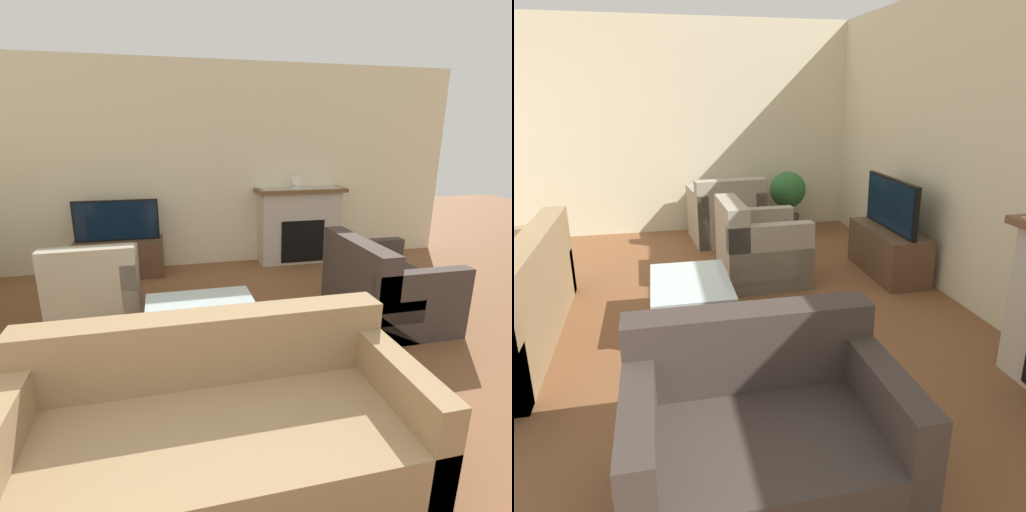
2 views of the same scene
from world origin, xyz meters
TOP-DOWN VIEW (x-y plane):
  - wall_back at (0.00, 4.92)m, footprint 8.50×0.06m
  - wall_left at (-2.78, 2.45)m, footprint 0.06×7.89m
  - tv_stand at (-0.54, 4.60)m, footprint 1.09×0.43m
  - tv at (-0.54, 4.59)m, footprint 1.03×0.06m
  - couch_loveseat at (2.13, 2.70)m, footprint 0.90×1.20m
  - armchair_by_window at (-2.14, 3.14)m, footprint 0.92×0.92m
  - armchair_accent at (-0.65, 3.25)m, footprint 0.83×0.83m
  - coffee_table at (0.30, 2.51)m, footprint 0.91×0.61m
  - potted_plant at (-2.40, 4.02)m, footprint 0.48×0.48m

SIDE VIEW (x-z plane):
  - tv_stand at x=-0.54m, z-range 0.00..0.48m
  - couch_loveseat at x=2.13m, z-range -0.12..0.70m
  - armchair_by_window at x=-2.14m, z-range -0.11..0.71m
  - armchair_accent at x=-0.65m, z-range -0.11..0.71m
  - coffee_table at x=0.30m, z-range 0.16..0.57m
  - potted_plant at x=-2.40m, z-range 0.09..0.89m
  - tv at x=-0.54m, z-range 0.48..1.00m
  - wall_back at x=0.00m, z-range 0.00..2.70m
  - wall_left at x=-2.78m, z-range 0.00..2.70m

